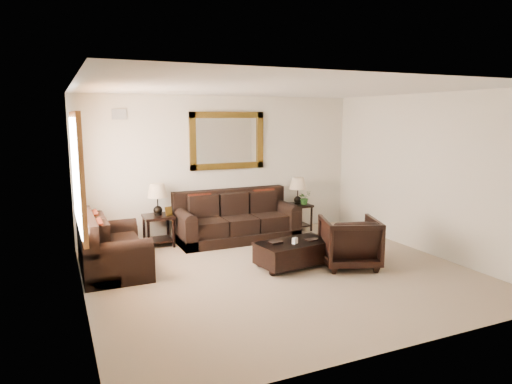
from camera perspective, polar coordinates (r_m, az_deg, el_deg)
name	(u,v)px	position (r m, az deg, el deg)	size (l,w,h in m)	color
room	(282,184)	(6.61, 3.22, 1.03)	(5.51, 5.01, 2.71)	gray
window	(78,172)	(6.76, -21.37, 2.29)	(0.07, 1.96, 1.66)	white
mirror	(227,141)	(8.84, -3.61, 6.42)	(1.50, 0.06, 1.10)	#4C2D0F
air_vent	(119,114)	(8.36, -16.73, 9.29)	(0.25, 0.02, 0.18)	#999999
sofa	(236,222)	(8.68, -2.55, -3.75)	(2.26, 0.97, 0.92)	black
loveseat	(109,250)	(7.26, -17.87, -6.93)	(0.94, 1.58, 0.89)	black
end_table_left	(158,206)	(8.33, -12.17, -1.66)	(0.52, 0.52, 1.14)	black
end_table_right	(298,196)	(9.34, 5.23, -0.49)	(0.49, 0.49, 1.09)	black
coffee_table	(295,251)	(7.15, 4.84, -7.37)	(1.26, 0.80, 0.50)	black
armchair	(349,239)	(7.26, 11.60, -5.83)	(0.83, 0.78, 0.86)	black
potted_plant	(304,199)	(9.33, 6.07, -0.90)	(0.25, 0.28, 0.22)	#24521C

